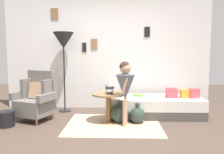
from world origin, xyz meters
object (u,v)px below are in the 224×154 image
(demijohn_far, at_px, (137,115))
(armchair, at_px, (37,98))
(daybed, at_px, (155,107))
(magazine_basket, at_px, (6,119))
(floor_lamp, at_px, (64,43))
(vase_striped, at_px, (110,88))
(side_table, at_px, (109,101))
(demijohn_near, at_px, (120,113))
(book_on_daybed, at_px, (138,95))
(person_child, at_px, (125,85))

(demijohn_far, bearing_deg, armchair, 175.34)
(daybed, xyz_separation_m, magazine_basket, (-2.78, -0.78, -0.06))
(floor_lamp, bearing_deg, vase_striped, -39.20)
(armchair, height_order, side_table, armchair)
(armchair, distance_m, demijohn_far, 1.99)
(floor_lamp, relative_size, magazine_basket, 6.33)
(floor_lamp, distance_m, demijohn_near, 2.02)
(book_on_daybed, bearing_deg, daybed, -17.17)
(armchair, distance_m, person_child, 1.79)
(daybed, height_order, person_child, person_child)
(daybed, distance_m, person_child, 1.08)
(person_child, height_order, demijohn_near, person_child)
(floor_lamp, bearing_deg, person_child, -36.62)
(armchair, xyz_separation_m, demijohn_near, (1.63, -0.15, -0.26))
(daybed, bearing_deg, magazine_basket, -164.36)
(floor_lamp, distance_m, person_child, 1.85)
(demijohn_far, bearing_deg, magazine_basket, -173.19)
(daybed, height_order, floor_lamp, floor_lamp)
(armchair, bearing_deg, side_table, -5.43)
(vase_striped, height_order, book_on_daybed, vase_striped)
(demijohn_far, height_order, magazine_basket, demijohn_far)
(vase_striped, bearing_deg, magazine_basket, -172.21)
(demijohn_near, xyz_separation_m, demijohn_far, (0.34, -0.01, -0.02))
(person_child, bearing_deg, floor_lamp, 143.38)
(demijohn_far, bearing_deg, daybed, 50.27)
(book_on_daybed, height_order, demijohn_far, book_on_daybed)
(armchair, relative_size, magazine_basket, 3.46)
(demijohn_near, distance_m, magazine_basket, 2.05)
(daybed, relative_size, demijohn_far, 4.96)
(side_table, height_order, book_on_daybed, side_table)
(side_table, distance_m, magazine_basket, 1.87)
(person_child, xyz_separation_m, magazine_basket, (-2.13, -0.12, -0.61))
(armchair, bearing_deg, demijohn_far, -4.66)
(daybed, xyz_separation_m, side_table, (-0.96, -0.47, 0.21))
(floor_lamp, xyz_separation_m, book_on_daybed, (1.64, -0.23, -1.13))
(vase_striped, bearing_deg, side_table, 110.78)
(armchair, xyz_separation_m, magazine_basket, (-0.40, -0.44, -0.30))
(armchair, bearing_deg, vase_striped, -7.54)
(person_child, distance_m, demijohn_far, 0.66)
(vase_striped, bearing_deg, book_on_daybed, 47.34)
(daybed, height_order, vase_striped, vase_striped)
(demijohn_near, bearing_deg, demijohn_far, -2.49)
(daybed, distance_m, magazine_basket, 2.88)
(floor_lamp, height_order, book_on_daybed, floor_lamp)
(vase_striped, relative_size, person_child, 0.22)
(person_child, bearing_deg, demijohn_near, 118.49)
(vase_striped, xyz_separation_m, magazine_basket, (-1.84, -0.25, -0.52))
(floor_lamp, height_order, demijohn_near, floor_lamp)
(armchair, distance_m, demijohn_near, 1.66)
(side_table, relative_size, book_on_daybed, 2.81)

